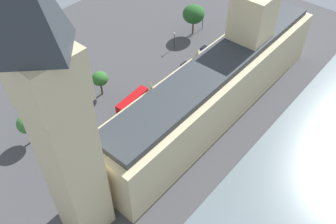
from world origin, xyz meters
name	(u,v)px	position (x,y,z in m)	size (l,w,h in m)	color
ground_plane	(207,108)	(0.00, 0.00, 0.00)	(145.36, 145.36, 0.00)	#424244
river_thames	(319,170)	(-32.10, 0.00, 0.12)	(30.60, 130.82, 0.25)	slate
parliament_building	(220,83)	(-1.99, -1.67, 8.88)	(13.97, 75.36, 28.75)	#CCBA8E
clock_tower	(59,118)	(-1.41, 43.13, 30.34)	(8.80, 8.80, 58.62)	#CCBA8E
car_silver_by_river_gate	(204,50)	(16.12, -20.24, 0.89)	(1.92, 4.37, 1.74)	#B7B7BC
car_blue_leading	(184,66)	(15.46, -9.56, 0.89)	(2.04, 4.40, 1.74)	navy
double_decker_bus_corner	(133,103)	(14.50, 13.64, 2.63)	(3.24, 10.64, 4.75)	#B20C0F
pedestrian_midblock	(159,116)	(7.34, 11.24, 0.67)	(0.61, 0.53, 1.49)	black
pedestrian_trailing	(108,158)	(7.26, 29.72, 0.69)	(0.59, 0.50, 1.54)	black
plane_tree_kerbside	(28,124)	(25.83, 37.36, 6.00)	(5.27, 5.27, 8.28)	brown
plane_tree_far_end	(194,14)	(25.32, -26.42, 7.45)	(7.18, 7.18, 10.53)	brown
plane_tree_opposite_hall	(100,79)	(25.82, 14.52, 5.47)	(4.48, 4.48, 7.43)	brown
street_lamp_near_tower	(203,17)	(24.70, -31.01, 4.58)	(0.56, 0.56, 6.61)	black
street_lamp_under_trees	(174,37)	(24.61, -15.69, 4.20)	(0.56, 0.56, 5.97)	black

